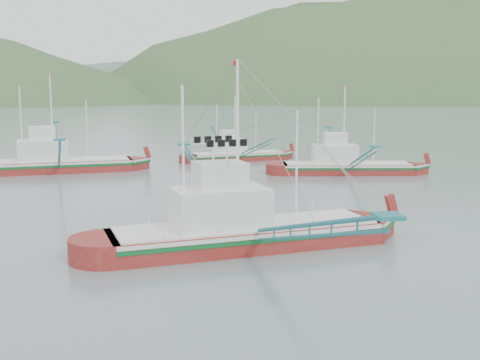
{
  "coord_description": "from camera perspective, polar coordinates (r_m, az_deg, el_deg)",
  "views": [
    {
      "loc": [
        -5.42,
        -34.36,
        9.46
      ],
      "look_at": [
        0.0,
        6.0,
        3.2
      ],
      "focal_mm": 45.0,
      "sensor_mm": 36.0,
      "label": 1
    }
  ],
  "objects": [
    {
      "name": "bg_boat_far",
      "position": [
        78.87,
        -0.28,
        3.05
      ],
      "size": [
        12.97,
        22.4,
        9.2
      ],
      "rotation": [
        0.0,
        0.0,
        0.22
      ],
      "color": "maroon",
      "rests_on": "ground"
    },
    {
      "name": "bg_boat_left",
      "position": [
        71.12,
        -17.0,
        2.33
      ],
      "size": [
        16.74,
        29.16,
        11.9
      ],
      "rotation": [
        0.0,
        0.0,
        0.18
      ],
      "color": "maroon",
      "rests_on": "ground"
    },
    {
      "name": "ground",
      "position": [
        36.05,
        1.28,
        -6.48
      ],
      "size": [
        1200.0,
        1200.0,
        0.0
      ],
      "primitive_type": "plane",
      "color": "slate",
      "rests_on": "ground"
    },
    {
      "name": "ridge_distant",
      "position": [
        595.49,
        -4.28,
        7.81
      ],
      "size": [
        960.0,
        400.0,
        240.0
      ],
      "primitive_type": "ellipsoid",
      "color": "slate",
      "rests_on": "ground"
    },
    {
      "name": "main_boat",
      "position": [
        35.73,
        0.29,
        -3.08
      ],
      "size": [
        16.85,
        29.16,
        11.95
      ],
      "rotation": [
        0.0,
        0.0,
        0.21
      ],
      "color": "maroon",
      "rests_on": "ground"
    },
    {
      "name": "headland_right",
      "position": [
        525.31,
        20.37,
        7.17
      ],
      "size": [
        684.0,
        432.0,
        306.0
      ],
      "primitive_type": "ellipsoid",
      "color": "#39582D",
      "rests_on": "ground"
    },
    {
      "name": "bg_boat_right",
      "position": [
        67.6,
        10.0,
        1.92
      ],
      "size": [
        14.65,
        25.8,
        10.48
      ],
      "rotation": [
        0.0,
        0.0,
        -0.12
      ],
      "color": "maroon",
      "rests_on": "ground"
    }
  ]
}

